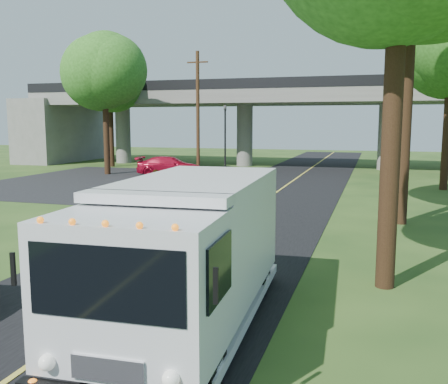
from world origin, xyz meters
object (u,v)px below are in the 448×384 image
at_px(tree_left_lot, 106,66).
at_px(tree_left_far, 111,80).
at_px(pedestrian, 156,187).
at_px(traffic_signal, 225,131).
at_px(step_van, 187,250).
at_px(utility_pole, 198,112).
at_px(red_sedan, 170,166).

relative_size(tree_left_lot, tree_left_far, 1.06).
bearing_deg(pedestrian, traffic_signal, -74.97).
xyz_separation_m(traffic_signal, step_van, (7.89, -28.61, -1.67)).
xyz_separation_m(utility_pole, step_van, (9.39, -26.61, -3.07)).
height_order(traffic_signal, tree_left_far, tree_left_far).
distance_m(tree_left_lot, step_van, 29.74).
bearing_deg(tree_left_lot, utility_pole, 18.97).
bearing_deg(step_van, traffic_signal, 102.70).
bearing_deg(pedestrian, utility_pole, -68.04).
height_order(tree_left_lot, red_sedan, tree_left_lot).
bearing_deg(step_van, pedestrian, 114.11).
bearing_deg(tree_left_far, step_van, -58.46).
xyz_separation_m(tree_left_far, pedestrian, (12.02, -17.27, -6.62)).
xyz_separation_m(tree_left_lot, step_van, (15.69, -24.45, -6.37)).
distance_m(traffic_signal, step_van, 29.73).
distance_m(utility_pole, step_van, 28.39).
relative_size(traffic_signal, red_sedan, 1.08).
height_order(utility_pole, tree_left_far, tree_left_far).
relative_size(utility_pole, step_van, 1.32).
relative_size(step_van, pedestrian, 4.12).
xyz_separation_m(traffic_signal, red_sedan, (-3.16, -3.48, -2.50)).
distance_m(utility_pole, tree_left_far, 10.45).
bearing_deg(tree_left_far, tree_left_lot, -63.43).
xyz_separation_m(utility_pole, tree_left_lot, (-6.29, -2.16, 3.31)).
relative_size(tree_left_lot, step_van, 1.54).
height_order(traffic_signal, pedestrian, traffic_signal).
distance_m(tree_left_lot, pedestrian, 16.07).
xyz_separation_m(utility_pole, pedestrian, (2.72, -13.43, -3.77)).
distance_m(tree_left_lot, tree_left_far, 6.72).
relative_size(utility_pole, red_sedan, 1.87).
xyz_separation_m(tree_left_lot, red_sedan, (4.63, 0.68, -7.20)).
bearing_deg(tree_left_far, utility_pole, -22.43).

